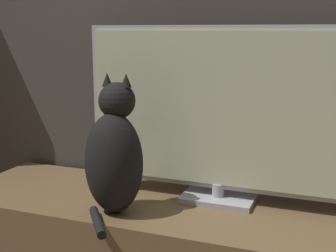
% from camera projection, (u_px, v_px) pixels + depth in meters
% --- Properties ---
extents(tv, '(0.99, 0.15, 0.62)m').
position_uv_depth(tv, '(220.00, 113.00, 1.62)').
color(tv, '#B7B7BC').
rests_on(tv, tv_stand).
extents(cat, '(0.20, 0.32, 0.47)m').
position_uv_depth(cat, '(115.00, 156.00, 1.55)').
color(cat, black).
rests_on(cat, tv_stand).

